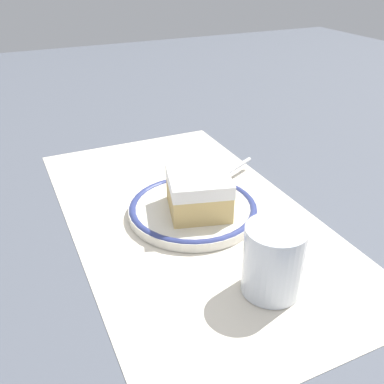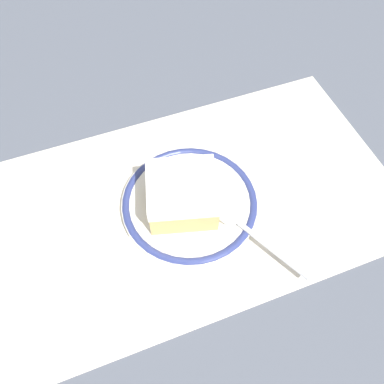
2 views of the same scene
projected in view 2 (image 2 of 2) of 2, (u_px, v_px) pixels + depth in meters
name	position (u px, v px, depth m)	size (l,w,h in m)	color
ground_plane	(188.00, 203.00, 0.50)	(2.40, 2.40, 0.00)	#4C515B
placemat	(188.00, 202.00, 0.49)	(0.54, 0.30, 0.00)	beige
plate	(192.00, 202.00, 0.49)	(0.17, 0.17, 0.01)	silver
cake_slice	(182.00, 195.00, 0.46)	(0.10, 0.09, 0.05)	#DBB76B
spoon	(242.00, 225.00, 0.46)	(0.07, 0.13, 0.01)	silver
cup	(54.00, 245.00, 0.43)	(0.06, 0.06, 0.08)	silver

